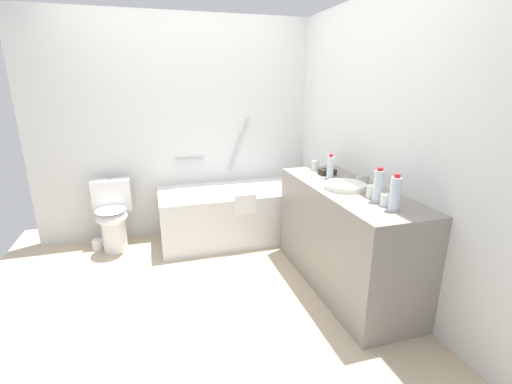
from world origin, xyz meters
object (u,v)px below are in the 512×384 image
bathtub (237,212)px  drinking_glass_2 (386,200)px  sink_faucet (367,182)px  sink_basin (345,186)px  toilet (113,216)px  amenity_basket (327,172)px  water_bottle_0 (379,186)px  water_bottle_2 (330,167)px  water_bottle_1 (395,194)px  drinking_glass_1 (315,165)px  toilet_paper_roll (98,244)px  drinking_glass_0 (371,191)px

bathtub → drinking_glass_2: 1.87m
bathtub → sink_faucet: 1.56m
sink_basin → drinking_glass_2: (0.05, -0.45, 0.02)m
toilet → amenity_basket: bearing=67.0°
water_bottle_0 → water_bottle_2: 0.67m
sink_basin → amenity_basket: size_ratio=2.33×
water_bottle_1 → toilet: bearing=136.6°
toilet → water_bottle_1: water_bottle_1 is taller
water_bottle_1 → drinking_glass_1: water_bottle_1 is taller
bathtub → water_bottle_2: bearing=-54.8°
water_bottle_2 → toilet_paper_roll: size_ratio=1.95×
drinking_glass_2 → water_bottle_0: bearing=91.4°
drinking_glass_0 → toilet: bearing=141.6°
drinking_glass_2 → sink_faucet: bearing=72.3°
toilet → water_bottle_1: (1.93, -1.83, 0.62)m
sink_faucet → water_bottle_1: 0.57m
toilet → drinking_glass_1: (1.93, -0.66, 0.55)m
drinking_glass_1 → sink_basin: bearing=-93.4°
bathtub → sink_basin: bearing=-63.3°
amenity_basket → toilet_paper_roll: amenity_basket is taller
amenity_basket → sink_basin: bearing=-99.0°
sink_basin → sink_faucet: 0.19m
bathtub → water_bottle_1: size_ratio=6.73×
water_bottle_2 → drinking_glass_1: (0.01, 0.32, -0.05)m
water_bottle_2 → amenity_basket: 0.16m
sink_faucet → water_bottle_2: 0.36m
drinking_glass_0 → toilet_paper_roll: 2.79m
water_bottle_1 → sink_faucet: bearing=74.6°
water_bottle_0 → water_bottle_1: same height
amenity_basket → sink_faucet: bearing=-74.3°
toilet_paper_roll → amenity_basket: bearing=-22.5°
bathtub → toilet: (-1.29, 0.09, 0.07)m
sink_basin → water_bottle_2: 0.32m
drinking_glass_1 → sink_faucet: bearing=-76.1°
sink_basin → amenity_basket: 0.44m
drinking_glass_1 → amenity_basket: 0.19m
drinking_glass_1 → amenity_basket: bearing=-80.3°
bathtub → drinking_glass_2: size_ratio=20.32×
sink_faucet → toilet: bearing=148.3°
sink_faucet → toilet_paper_roll: 2.76m
water_bottle_2 → amenity_basket: size_ratio=1.53×
water_bottle_0 → amenity_basket: 0.80m
water_bottle_1 → sink_basin: bearing=94.5°
sink_faucet → water_bottle_1: size_ratio=0.62×
toilet → sink_faucet: 2.51m
drinking_glass_0 → toilet_paper_roll: size_ratio=0.81×
drinking_glass_0 → toilet_paper_roll: bearing=143.5°
water_bottle_1 → amenity_basket: 0.98m
water_bottle_2 → water_bottle_0: bearing=-88.2°
bathtub → drinking_glass_1: 1.05m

